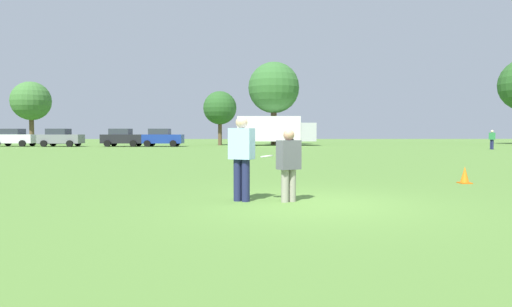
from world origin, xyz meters
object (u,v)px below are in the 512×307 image
traffic_cone (465,175)px  box_truck (274,130)px  parked_car_mid_left (61,137)px  parked_car_mid_right (162,137)px  parked_car_near_left (14,137)px  bystander_sideline_watcher (492,138)px  frisbee (267,156)px  bystander_far_jogger (239,138)px  parked_car_center (123,137)px  player_defender (289,162)px  player_thrower (242,154)px

traffic_cone → box_truck: (-2.82, 36.74, 1.52)m
parked_car_mid_left → parked_car_mid_right: 10.31m
parked_car_near_left → bystander_sideline_watcher: bearing=-12.3°
frisbee → bystander_far_jogger: size_ratio=0.16×
parked_car_mid_left → parked_car_mid_right: size_ratio=1.00×
parked_car_center → bystander_sideline_watcher: size_ratio=2.60×
parked_car_mid_right → box_truck: size_ratio=0.50×
player_defender → box_truck: bearing=86.4°
frisbee → bystander_sideline_watcher: bystander_sideline_watcher is taller
parked_car_near_left → bystander_far_jogger: 24.20m
parked_car_near_left → box_truck: (27.06, 2.16, 0.83)m
bystander_sideline_watcher → bystander_far_jogger: bearing=172.5°
player_defender → frisbee: player_defender is taller
traffic_cone → parked_car_mid_right: bearing=113.4°
parked_car_center → box_truck: box_truck is taller
player_defender → frisbee: 0.50m
bystander_far_jogger → player_thrower: bearing=-89.3°
player_thrower → frisbee: 0.54m
player_defender → traffic_cone: size_ratio=3.14×
parked_car_near_left → parked_car_mid_right: same height
parked_car_mid_left → parked_car_mid_right: bearing=-1.5°
parked_car_center → player_defender: bearing=-70.3°
player_thrower → parked_car_mid_right: parked_car_mid_right is taller
parked_car_near_left → parked_car_center: 11.34m
player_thrower → parked_car_near_left: (-23.56, 37.71, -0.08)m
parked_car_mid_left → box_truck: bearing=7.5°
player_defender → box_truck: box_truck is taller
frisbee → parked_car_center: size_ratio=0.06×
frisbee → bystander_far_jogger: (-0.89, 30.74, 0.00)m
frisbee → parked_car_near_left: size_ratio=0.06×
bystander_far_jogger → parked_car_mid_left: bearing=161.3°
parked_car_near_left → box_truck: box_truck is taller
parked_car_mid_left → bystander_far_jogger: bearing=-18.7°
frisbee → parked_car_center: (-12.78, 36.81, -0.02)m
traffic_cone → parked_car_mid_right: (-14.56, 33.59, 0.69)m
player_thrower → parked_car_center: (-12.25, 36.90, -0.08)m
player_thrower → bystander_far_jogger: player_thrower is taller
player_thrower → box_truck: 40.03m
parked_car_near_left → parked_car_mid_right: (15.31, -0.99, 0.00)m
frisbee → parked_car_mid_right: size_ratio=0.06×
box_truck → bystander_far_jogger: bearing=-113.1°
player_defender → bystander_sideline_watcher: 34.56m
frisbee → parked_car_mid_left: parked_car_mid_left is taller
parked_car_mid_left → parked_car_mid_right: (10.31, -0.26, 0.00)m
player_defender → box_truck: size_ratio=0.18×
player_defender → traffic_cone: player_defender is taller
parked_car_center → bystander_far_jogger: bearing=-27.0°
frisbee → parked_car_mid_right: (-8.78, 36.63, -0.02)m
frisbee → parked_car_mid_right: parked_car_mid_right is taller
parked_car_near_left → bystander_far_jogger: (23.20, -6.88, 0.02)m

